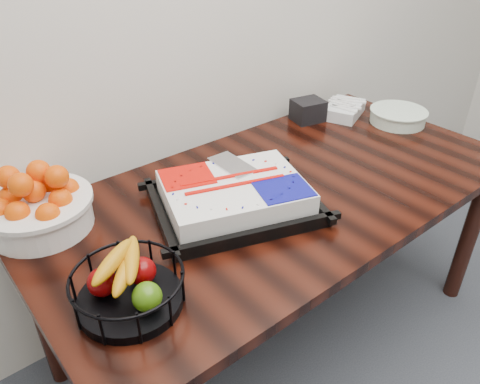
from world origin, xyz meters
TOP-DOWN VIEW (x-y plane):
  - table at (0.00, 2.00)m, footprint 1.80×0.90m
  - cake_tray at (-0.22, 2.00)m, footprint 0.61×0.54m
  - tangerine_bowl at (-0.75, 2.30)m, footprint 0.33×0.33m
  - fruit_basket at (-0.69, 1.83)m, footprint 0.28×0.28m
  - plate_stack at (0.79, 2.07)m, footprint 0.25×0.25m
  - fork_bag at (0.66, 2.28)m, footprint 0.26×0.22m
  - napkin_box at (0.49, 2.35)m, footprint 0.16×0.14m

SIDE VIEW (x-z plane):
  - table at x=0.00m, z-range 0.29..1.04m
  - fork_bag at x=0.66m, z-range 0.75..0.81m
  - plate_stack at x=0.79m, z-range 0.75..0.81m
  - cake_tray at x=-0.22m, z-range 0.75..0.85m
  - napkin_box at x=0.49m, z-range 0.75..0.85m
  - fruit_basket at x=-0.69m, z-range 0.74..0.89m
  - tangerine_bowl at x=-0.75m, z-range 0.74..0.95m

